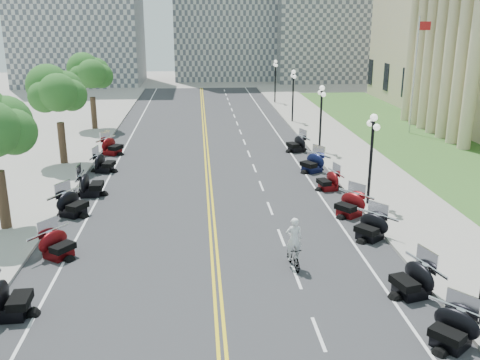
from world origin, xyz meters
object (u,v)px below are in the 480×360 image
object	(u,v)px
motorcycle_n_3	(452,327)
bicycle	(293,257)
flagpole	(414,77)
cyclist_rider	(294,225)

from	to	relation	value
motorcycle_n_3	bicycle	distance (m)	7.08
flagpole	cyclist_rider	distance (m)	29.32
flagpole	bicycle	xyz separation A→B (m)	(-14.79, -25.13, -4.52)
flagpole	bicycle	distance (m)	29.51
motorcycle_n_3	bicycle	xyz separation A→B (m)	(-3.99, 5.85, -0.19)
flagpole	motorcycle_n_3	size ratio (longest dim) A/B	5.21
bicycle	cyclist_rider	world-z (taller)	cyclist_rider
flagpole	motorcycle_n_3	bearing A→B (deg)	-109.22
bicycle	cyclist_rider	distance (m)	1.41
cyclist_rider	bicycle	bearing A→B (deg)	-0.00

